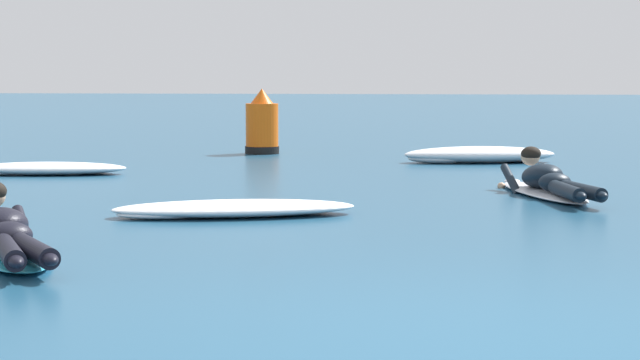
{
  "coord_description": "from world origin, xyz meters",
  "views": [
    {
      "loc": [
        -0.03,
        -5.78,
        1.28
      ],
      "look_at": [
        -1.56,
        4.81,
        0.33
      ],
      "focal_mm": 66.83,
      "sensor_mm": 36.0,
      "label": 1
    }
  ],
  "objects": [
    {
      "name": "surfer_near",
      "position": [
        -3.44,
        2.16,
        0.13
      ],
      "size": [
        1.71,
        2.39,
        0.53
      ],
      "color": "#2DB2D1",
      "rests_on": "ground"
    },
    {
      "name": "surfer_far",
      "position": [
        0.56,
        6.87,
        0.14
      ],
      "size": [
        1.13,
        2.73,
        0.54
      ],
      "color": "silver",
      "rests_on": "ground"
    },
    {
      "name": "ground_plane",
      "position": [
        0.0,
        10.0,
        0.0
      ],
      "size": [
        120.0,
        120.0,
        0.0
      ],
      "primitive_type": "plane",
      "color": "navy"
    },
    {
      "name": "whitewater_front",
      "position": [
        -2.32,
        4.7,
        0.07
      ],
      "size": [
        2.33,
        1.4,
        0.14
      ],
      "color": "white",
      "rests_on": "ground"
    },
    {
      "name": "channel_marker_buoy",
      "position": [
        -3.68,
        13.03,
        0.42
      ],
      "size": [
        0.55,
        0.55,
        1.05
      ],
      "color": "#EA5B0F",
      "rests_on": "ground"
    },
    {
      "name": "whitewater_mid_left",
      "position": [
        -5.64,
        8.72,
        0.07
      ],
      "size": [
        2.11,
        1.03,
        0.16
      ],
      "color": "white",
      "rests_on": "ground"
    },
    {
      "name": "whitewater_mid_right",
      "position": [
        -0.19,
        11.58,
        0.11
      ],
      "size": [
        2.33,
        1.25,
        0.24
      ],
      "color": "white",
      "rests_on": "ground"
    }
  ]
}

